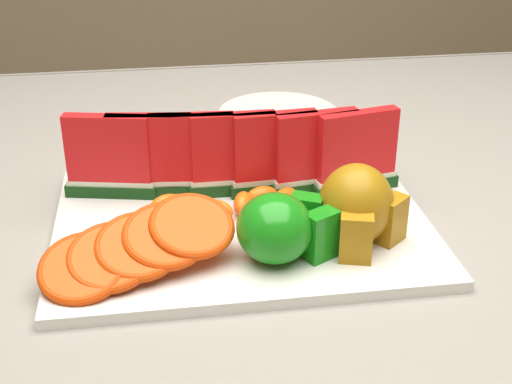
{
  "coord_description": "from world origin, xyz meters",
  "views": [
    {
      "loc": [
        -0.05,
        -0.76,
        1.15
      ],
      "look_at": [
        0.04,
        -0.1,
        0.81
      ],
      "focal_mm": 50.0,
      "sensor_mm": 36.0,
      "label": 1
    }
  ],
  "objects_px": {
    "pear_cluster": "(358,207)",
    "fork": "(100,142)",
    "side_plate": "(278,114)",
    "platter": "(242,225)",
    "apple_cluster": "(282,228)"
  },
  "relations": [
    {
      "from": "side_plate",
      "to": "apple_cluster",
      "type": "bearing_deg",
      "value": -99.73
    },
    {
      "from": "platter",
      "to": "apple_cluster",
      "type": "distance_m",
      "value": 0.09
    },
    {
      "from": "fork",
      "to": "side_plate",
      "type": "bearing_deg",
      "value": 13.67
    },
    {
      "from": "side_plate",
      "to": "fork",
      "type": "height_order",
      "value": "side_plate"
    },
    {
      "from": "pear_cluster",
      "to": "side_plate",
      "type": "relative_size",
      "value": 0.49
    },
    {
      "from": "pear_cluster",
      "to": "side_plate",
      "type": "xyz_separation_m",
      "value": [
        -0.01,
        0.39,
        -0.05
      ]
    },
    {
      "from": "pear_cluster",
      "to": "fork",
      "type": "bearing_deg",
      "value": 130.42
    },
    {
      "from": "apple_cluster",
      "to": "pear_cluster",
      "type": "distance_m",
      "value": 0.08
    },
    {
      "from": "platter",
      "to": "pear_cluster",
      "type": "bearing_deg",
      "value": -27.83
    },
    {
      "from": "side_plate",
      "to": "fork",
      "type": "xyz_separation_m",
      "value": [
        -0.26,
        -0.06,
        -0.0
      ]
    },
    {
      "from": "apple_cluster",
      "to": "fork",
      "type": "distance_m",
      "value": 0.4
    },
    {
      "from": "platter",
      "to": "side_plate",
      "type": "relative_size",
      "value": 2.05
    },
    {
      "from": "platter",
      "to": "fork",
      "type": "height_order",
      "value": "platter"
    },
    {
      "from": "side_plate",
      "to": "fork",
      "type": "relative_size",
      "value": 1.0
    },
    {
      "from": "pear_cluster",
      "to": "side_plate",
      "type": "height_order",
      "value": "pear_cluster"
    }
  ]
}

